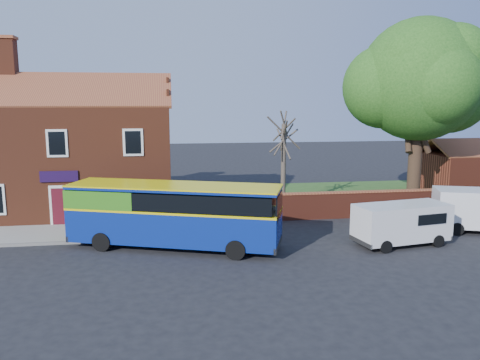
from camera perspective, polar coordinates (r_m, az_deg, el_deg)
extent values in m
plane|color=black|center=(19.98, -5.29, -10.39)|extent=(120.00, 120.00, 0.00)
cube|color=gray|center=(26.13, -21.64, -6.12)|extent=(18.00, 3.50, 0.12)
cube|color=slate|center=(24.49, -22.56, -7.17)|extent=(18.00, 0.15, 0.14)
cube|color=#426B28|center=(35.36, 14.97, -1.89)|extent=(26.00, 12.00, 0.04)
cube|color=brown|center=(31.07, -19.63, 2.39)|extent=(12.00, 8.00, 6.50)
cube|color=brown|center=(28.92, -20.86, 10.28)|extent=(12.30, 4.08, 2.16)
cube|color=brown|center=(32.84, -19.38, 10.19)|extent=(12.30, 4.08, 2.16)
cube|color=brown|center=(31.82, -26.44, 13.22)|extent=(0.90, 0.90, 2.20)
cube|color=black|center=(27.02, -21.41, 4.19)|extent=(1.10, 0.06, 1.50)
cube|color=#4C0F19|center=(27.50, -20.98, -3.09)|extent=(0.95, 0.04, 2.10)
cube|color=silver|center=(27.51, -20.98, -2.98)|extent=(1.20, 0.06, 2.30)
cube|color=#1D0B32|center=(27.19, -21.20, 0.41)|extent=(2.00, 0.06, 0.60)
cube|color=maroon|center=(29.93, 19.57, -2.72)|extent=(22.00, 0.30, 1.50)
cube|color=brown|center=(29.78, 19.66, -1.21)|extent=(22.00, 0.38, 0.10)
cube|color=maroon|center=(39.56, 27.12, 0.74)|extent=(8.00, 5.00, 3.00)
cube|color=brown|center=(40.36, 26.31, 3.89)|extent=(8.20, 2.56, 1.24)
cube|color=navy|center=(22.20, -7.94, -5.37)|extent=(10.08, 5.60, 1.56)
cube|color=yellow|center=(22.01, -7.99, -3.40)|extent=(10.11, 5.63, 0.10)
cube|color=black|center=(21.92, -8.01, -2.21)|extent=(9.72, 5.49, 0.78)
cube|color=#36811C|center=(23.17, -15.62, -1.84)|extent=(3.98, 3.47, 0.83)
cube|color=navy|center=(21.82, -8.04, -0.86)|extent=(10.08, 5.60, 0.14)
cube|color=yellow|center=(21.80, -8.05, -0.66)|extent=(10.13, 5.65, 0.06)
cylinder|color=black|center=(22.59, -16.49, -7.22)|extent=(0.93, 0.56, 0.88)
cylinder|color=black|center=(24.56, -14.02, -5.77)|extent=(0.93, 0.56, 0.88)
cylinder|color=black|center=(20.52, -0.53, -8.50)|extent=(0.93, 0.56, 0.88)
cylinder|color=black|center=(22.68, 0.64, -6.75)|extent=(0.93, 0.56, 0.88)
cube|color=silver|center=(23.69, 19.10, -4.85)|extent=(4.76, 2.54, 1.72)
cube|color=black|center=(24.90, 22.87, -3.76)|extent=(0.34, 1.53, 0.68)
cube|color=black|center=(25.26, 23.04, -6.02)|extent=(0.40, 1.80, 0.22)
cylinder|color=black|center=(22.42, 17.31, -7.76)|extent=(0.62, 0.32, 0.60)
cylinder|color=black|center=(23.76, 14.95, -6.69)|extent=(0.62, 0.32, 0.60)
cylinder|color=black|center=(24.17, 22.96, -6.85)|extent=(0.62, 0.32, 0.60)
cylinder|color=black|center=(25.41, 20.46, -5.92)|extent=(0.62, 0.32, 0.60)
cylinder|color=black|center=(26.62, 24.92, -5.44)|extent=(0.71, 0.43, 0.67)
cylinder|color=black|center=(28.43, 23.99, -4.47)|extent=(0.71, 0.43, 0.67)
cylinder|color=black|center=(33.30, 20.51, 1.51)|extent=(0.88, 0.88, 5.04)
sphere|color=#447F27|center=(33.06, 21.08, 11.33)|extent=(7.89, 7.89, 7.89)
sphere|color=#447F27|center=(34.59, 24.03, 9.95)|extent=(5.70, 5.70, 5.70)
sphere|color=#447F27|center=(32.68, 17.23, 10.80)|extent=(5.48, 5.48, 5.48)
cylinder|color=#4C4238|center=(30.04, 5.31, 1.66)|extent=(0.31, 0.31, 5.44)
cylinder|color=#4C4238|center=(29.84, 5.37, 5.36)|extent=(0.32, 2.66, 2.14)
cylinder|color=#4C4238|center=(29.85, 5.36, 4.99)|extent=(1.39, 1.96, 1.96)
cylinder|color=#4C4238|center=(29.83, 5.37, 5.73)|extent=(2.23, 1.02, 2.17)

